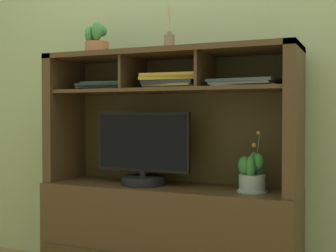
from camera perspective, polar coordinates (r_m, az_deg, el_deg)
The scene contains 10 objects.
back_wall at distance 2.89m, azimuth 2.00°, elevation 9.29°, with size 6.00×0.02×2.80m, color #A1B07E.
media_console at distance 2.70m, azimuth 0.05°, elevation -10.71°, with size 1.47×0.47×1.37m.
tv_monitor at distance 2.67m, azimuth -3.14°, elevation -3.56°, with size 0.58×0.26×0.42m.
potted_orchid at distance 2.51m, azimuth 10.97°, elevation -6.98°, with size 0.11×0.11×0.32m.
potted_fern at distance 2.48m, azimuth 10.33°, elevation -6.06°, with size 0.16×0.16×0.21m.
magazine_stack_left at distance 2.47m, azimuth 9.56°, elevation 5.30°, with size 0.37×0.29×0.04m.
magazine_stack_centre at distance 2.88m, azimuth -7.59°, elevation 4.94°, with size 0.37×0.27×0.05m.
magazine_stack_right at distance 2.62m, azimuth 0.45°, elevation 5.65°, with size 0.35×0.26×0.08m.
diffuser_bottle at distance 2.68m, azimuth 0.15°, elevation 10.34°, with size 0.06×0.06×0.26m.
potted_succulent at distance 2.90m, azimuth -8.87°, elevation 10.39°, with size 0.17×0.17×0.20m.
Camera 1 is at (1.04, -2.42, 1.01)m, focal length 49.11 mm.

